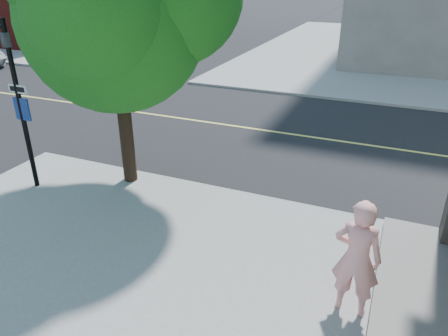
% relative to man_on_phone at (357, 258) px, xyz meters
% --- Properties ---
extents(ground, '(140.00, 140.00, 0.00)m').
position_rel_man_on_phone_xyz_m(ground, '(-8.08, 2.99, -1.11)').
color(ground, black).
rests_on(ground, ground).
extents(road_ew, '(140.00, 9.00, 0.01)m').
position_rel_man_on_phone_xyz_m(road_ew, '(-8.08, 7.49, -1.10)').
color(road_ew, black).
rests_on(road_ew, ground).
extents(sidewalk_nw, '(26.00, 25.00, 0.12)m').
position_rel_man_on_phone_xyz_m(sidewalk_nw, '(-31.08, 24.49, -1.05)').
color(sidewalk_nw, gray).
rests_on(sidewalk_nw, ground).
extents(man_on_phone, '(0.76, 0.53, 1.98)m').
position_rel_man_on_phone_xyz_m(man_on_phone, '(0.00, 0.00, 0.00)').
color(man_on_phone, pink).
rests_on(man_on_phone, sidewalk_se).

